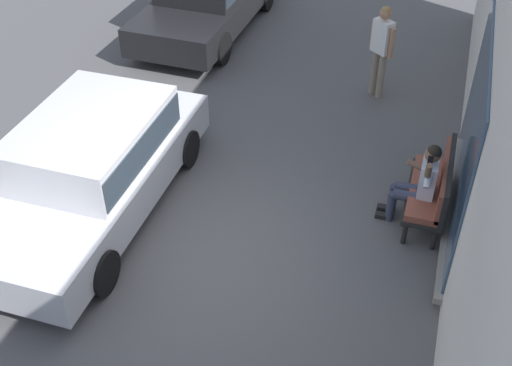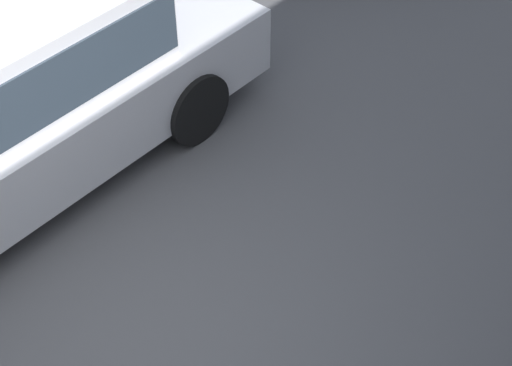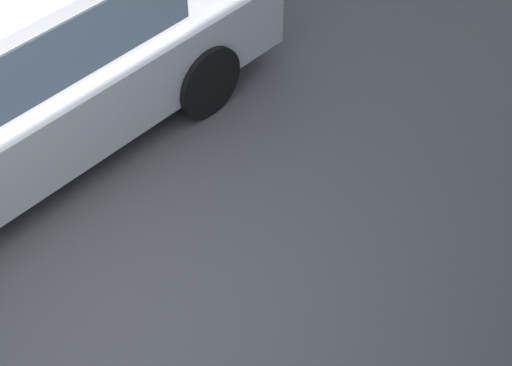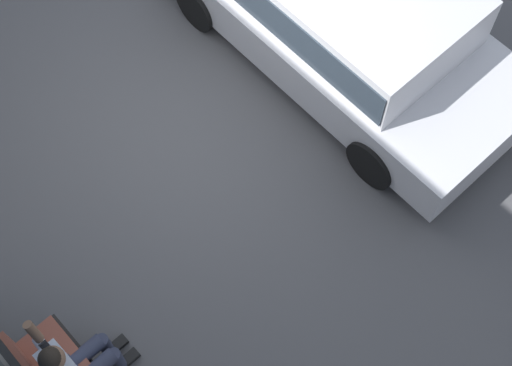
{
  "view_description": "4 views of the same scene",
  "coord_description": "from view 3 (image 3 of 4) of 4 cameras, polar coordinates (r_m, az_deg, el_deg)",
  "views": [
    {
      "loc": [
        5.71,
        2.6,
        6.11
      ],
      "look_at": [
        -0.66,
        0.6,
        0.84
      ],
      "focal_mm": 45.0,
      "sensor_mm": 36.0,
      "label": 1
    },
    {
      "loc": [
        1.4,
        2.6,
        4.2
      ],
      "look_at": [
        -0.98,
        0.5,
        1.01
      ],
      "focal_mm": 55.0,
      "sensor_mm": 36.0,
      "label": 2
    },
    {
      "loc": [
        1.34,
        2.6,
        4.13
      ],
      "look_at": [
        -0.73,
        0.67,
        1.12
      ],
      "focal_mm": 55.0,
      "sensor_mm": 36.0,
      "label": 3
    },
    {
      "loc": [
        -3.81,
        2.6,
        7.53
      ],
      "look_at": [
        -1.47,
        0.45,
        1.13
      ],
      "focal_mm": 55.0,
      "sensor_mm": 36.0,
      "label": 4
    }
  ],
  "objects": [
    {
      "name": "ground_plane",
      "position": [
        5.06,
        -11.37,
        -9.32
      ],
      "size": [
        60.0,
        60.0,
        0.0
      ],
      "primitive_type": "plane",
      "color": "#4C4C4F"
    }
  ]
}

